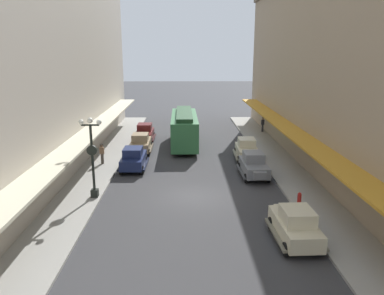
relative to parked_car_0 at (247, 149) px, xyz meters
name	(u,v)px	position (x,y,z in m)	size (l,w,h in m)	color
ground_plane	(194,197)	(-4.87, -8.77, -0.94)	(200.00, 200.00, 0.00)	#38383A
sidewalk_left	(79,196)	(-12.37, -8.77, -0.87)	(3.00, 60.00, 0.15)	#99968E
sidewalk_right	(308,195)	(2.63, -8.77, -0.87)	(3.00, 60.00, 0.15)	#99968E
building_row_right	(362,69)	(5.36, -8.77, 7.28)	(4.30, 60.00, 16.45)	gray
parked_car_0	(247,149)	(0.00, 0.00, 0.00)	(2.26, 4.30, 1.84)	beige
parked_car_1	(134,158)	(-9.57, -2.71, 0.00)	(2.18, 4.27, 1.84)	#19234C
parked_car_2	(141,143)	(-9.58, 2.54, 0.00)	(2.16, 4.27, 1.84)	#997F5B
parked_car_3	(254,165)	(-0.23, -4.73, 0.00)	(2.20, 4.28, 1.84)	slate
parked_car_4	(145,133)	(-9.68, 7.10, 0.00)	(2.18, 4.28, 1.84)	#591919
parked_car_5	(295,224)	(-0.03, -14.90, 0.00)	(2.24, 4.30, 1.84)	beige
streetcar	(184,127)	(-5.48, 5.05, 0.96)	(2.59, 9.62, 3.46)	#33723F
lamp_post_with_clock	(92,154)	(-11.27, -9.00, 2.04)	(1.42, 0.44, 5.16)	black
fire_hydrant	(299,199)	(1.48, -10.66, -0.38)	(0.24, 0.24, 0.82)	#B21E19
pedestrian_0	(263,124)	(3.67, 11.05, 0.07)	(0.36, 0.28, 1.67)	#2D2D33
pedestrian_1	(102,154)	(-12.33, -1.59, 0.07)	(0.36, 0.28, 1.67)	#4C4238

